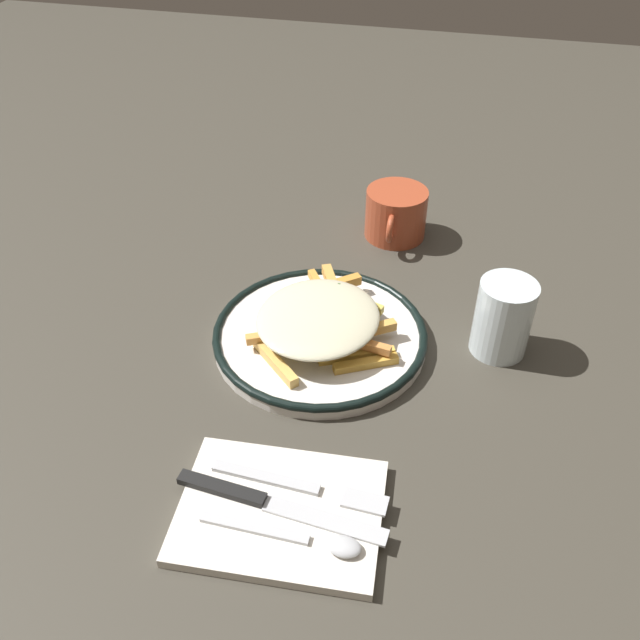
# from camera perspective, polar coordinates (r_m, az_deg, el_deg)

# --- Properties ---
(ground_plane) EXTENTS (2.60, 2.60, 0.00)m
(ground_plane) POSITION_cam_1_polar(r_m,az_deg,el_deg) (0.84, 0.00, -1.84)
(ground_plane) COLOR #3C382F
(plate) EXTENTS (0.26, 0.26, 0.02)m
(plate) POSITION_cam_1_polar(r_m,az_deg,el_deg) (0.83, 0.00, -1.29)
(plate) COLOR silver
(plate) RESTS_ON ground_plane
(fries_heap) EXTENTS (0.21, 0.19, 0.04)m
(fries_heap) POSITION_cam_1_polar(r_m,az_deg,el_deg) (0.81, 0.09, 0.09)
(fries_heap) COLOR #E3AA52
(fries_heap) RESTS_ON plate
(napkin) EXTENTS (0.16, 0.20, 0.01)m
(napkin) POSITION_cam_1_polar(r_m,az_deg,el_deg) (0.67, -3.39, -15.84)
(napkin) COLOR silver
(napkin) RESTS_ON ground_plane
(fork) EXTENTS (0.02, 0.18, 0.01)m
(fork) POSITION_cam_1_polar(r_m,az_deg,el_deg) (0.68, -1.72, -13.81)
(fork) COLOR silver
(fork) RESTS_ON napkin
(knife) EXTENTS (0.03, 0.21, 0.01)m
(knife) POSITION_cam_1_polar(r_m,az_deg,el_deg) (0.67, -4.98, -14.95)
(knife) COLOR black
(knife) RESTS_ON napkin
(spoon) EXTENTS (0.02, 0.15, 0.01)m
(spoon) POSITION_cam_1_polar(r_m,az_deg,el_deg) (0.64, -1.02, -18.01)
(spoon) COLOR silver
(spoon) RESTS_ON napkin
(water_glass) EXTENTS (0.07, 0.07, 0.10)m
(water_glass) POSITION_cam_1_polar(r_m,az_deg,el_deg) (0.83, 15.19, 0.17)
(water_glass) COLOR silver
(water_glass) RESTS_ON ground_plane
(coffee_mug) EXTENTS (0.12, 0.09, 0.07)m
(coffee_mug) POSITION_cam_1_polar(r_m,az_deg,el_deg) (1.02, 6.41, 8.89)
(coffee_mug) COLOR #AA4529
(coffee_mug) RESTS_ON ground_plane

